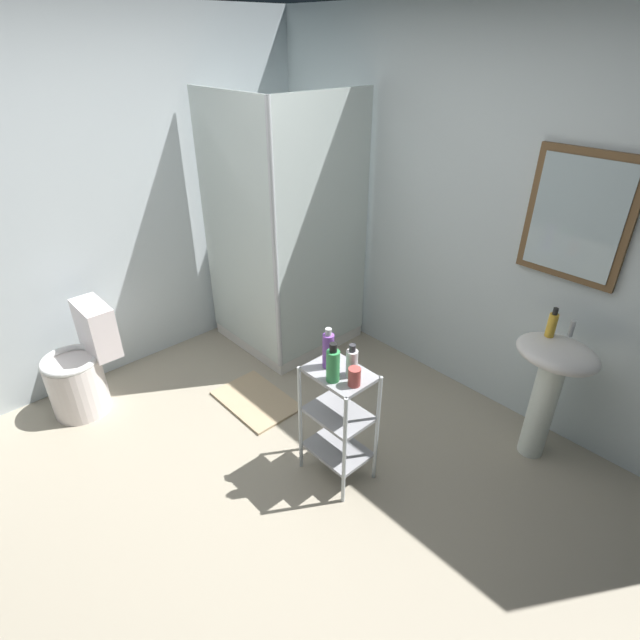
% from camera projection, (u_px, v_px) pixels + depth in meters
% --- Properties ---
extents(ground_plane, '(4.20, 4.20, 0.02)m').
position_uv_depth(ground_plane, '(256.00, 503.00, 2.81)').
color(ground_plane, '#A39882').
extents(wall_back, '(4.20, 0.14, 2.50)m').
position_uv_depth(wall_back, '(472.00, 218.00, 3.26)').
color(wall_back, silver).
rests_on(wall_back, ground_plane).
extents(wall_left, '(0.10, 4.20, 2.50)m').
position_uv_depth(wall_left, '(82.00, 213.00, 3.36)').
color(wall_left, silver).
rests_on(wall_left, ground_plane).
extents(shower_stall, '(0.92, 0.92, 2.00)m').
position_uv_depth(shower_stall, '(286.00, 293.00, 4.04)').
color(shower_stall, white).
rests_on(shower_stall, ground_plane).
extents(pedestal_sink, '(0.46, 0.37, 0.81)m').
position_uv_depth(pedestal_sink, '(550.00, 377.00, 2.86)').
color(pedestal_sink, white).
rests_on(pedestal_sink, ground_plane).
extents(sink_faucet, '(0.03, 0.03, 0.10)m').
position_uv_depth(sink_faucet, '(572.00, 328.00, 2.79)').
color(sink_faucet, silver).
rests_on(sink_faucet, pedestal_sink).
extents(toilet, '(0.37, 0.49, 0.76)m').
position_uv_depth(toilet, '(82.00, 369.00, 3.38)').
color(toilet, white).
rests_on(toilet, ground_plane).
extents(storage_cart, '(0.38, 0.28, 0.74)m').
position_uv_depth(storage_cart, '(338.00, 416.00, 2.79)').
color(storage_cart, silver).
rests_on(storage_cart, ground_plane).
extents(hand_soap_bottle, '(0.05, 0.05, 0.18)m').
position_uv_depth(hand_soap_bottle, '(552.00, 324.00, 2.78)').
color(hand_soap_bottle, gold).
rests_on(hand_soap_bottle, pedestal_sink).
extents(body_wash_bottle_green, '(0.07, 0.07, 0.22)m').
position_uv_depth(body_wash_bottle_green, '(333.00, 365.00, 2.53)').
color(body_wash_bottle_green, '#389D54').
rests_on(body_wash_bottle_green, storage_cart).
extents(lotion_bottle_white, '(0.06, 0.06, 0.19)m').
position_uv_depth(lotion_bottle_white, '(352.00, 362.00, 2.57)').
color(lotion_bottle_white, white).
rests_on(lotion_bottle_white, storage_cart).
extents(conditioner_bottle_purple, '(0.06, 0.06, 0.24)m').
position_uv_depth(conditioner_bottle_purple, '(328.00, 350.00, 2.63)').
color(conditioner_bottle_purple, purple).
rests_on(conditioner_bottle_purple, storage_cart).
extents(rinse_cup, '(0.07, 0.07, 0.10)m').
position_uv_depth(rinse_cup, '(354.00, 377.00, 2.51)').
color(rinse_cup, '#B24742').
rests_on(rinse_cup, storage_cart).
extents(bath_mat, '(0.60, 0.40, 0.02)m').
position_uv_depth(bath_mat, '(256.00, 400.00, 3.57)').
color(bath_mat, tan).
rests_on(bath_mat, ground_plane).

